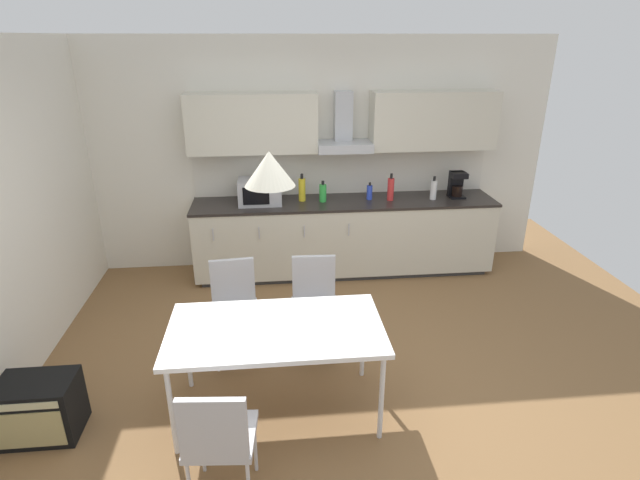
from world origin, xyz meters
TOP-DOWN VIEW (x-y plane):
  - ground_plane at (0.00, 0.00)m, footprint 7.25×7.20m
  - wall_back at (0.00, 2.45)m, footprint 5.80×0.10m
  - kitchen_counter at (0.45, 2.08)m, footprint 3.49×0.68m
  - backsplash_tile at (0.45, 2.39)m, footprint 3.47×0.02m
  - upper_wall_cabinets at (0.45, 2.23)m, footprint 3.47×0.40m
  - microwave at (-0.52, 2.07)m, footprint 0.48×0.35m
  - coffee_maker at (1.78, 2.10)m, footprint 0.18×0.19m
  - bottle_white at (1.48, 2.03)m, footprint 0.07×0.07m
  - bottle_blue at (0.74, 2.10)m, footprint 0.07×0.07m
  - bottle_red at (0.98, 2.04)m, footprint 0.08×0.08m
  - bottle_yellow at (-0.04, 2.12)m, footprint 0.08×0.08m
  - bottle_green at (0.20, 2.07)m, footprint 0.08×0.08m
  - dining_table at (-0.39, -0.31)m, footprint 1.53×0.83m
  - chair_far_right at (-0.05, 0.48)m, footprint 0.41×0.41m
  - chair_far_left at (-0.74, 0.48)m, footprint 0.43×0.43m
  - chair_near_left at (-0.74, -1.11)m, footprint 0.43×0.43m
  - guitar_amp at (-2.07, -0.38)m, footprint 0.52×0.37m
  - pendant_lamp at (-0.39, -0.31)m, footprint 0.32×0.32m

SIDE VIEW (x-z plane):
  - ground_plane at x=0.00m, z-range -0.02..0.00m
  - guitar_amp at x=-2.07m, z-range 0.00..0.44m
  - kitchen_counter at x=0.45m, z-range 0.00..0.89m
  - chair_far_right at x=-0.05m, z-range 0.10..0.97m
  - chair_far_left at x=-0.74m, z-range 0.10..0.97m
  - chair_near_left at x=-0.74m, z-range 0.10..0.97m
  - dining_table at x=-0.39m, z-range 0.32..1.05m
  - bottle_blue at x=0.74m, z-range 0.87..1.07m
  - bottle_green at x=0.20m, z-range 0.87..1.11m
  - bottle_white at x=1.48m, z-range 0.86..1.13m
  - bottle_red at x=0.98m, z-range 0.86..1.17m
  - bottle_yellow at x=-0.04m, z-range 0.86..1.18m
  - microwave at x=-0.52m, z-range 0.88..1.16m
  - coffee_maker at x=1.78m, z-range 0.88..1.18m
  - backsplash_tile at x=0.45m, z-range 0.88..1.37m
  - wall_back at x=0.00m, z-range 0.00..2.67m
  - upper_wall_cabinets at x=0.45m, z-range 1.43..2.07m
  - pendant_lamp at x=-0.39m, z-range 1.77..1.99m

